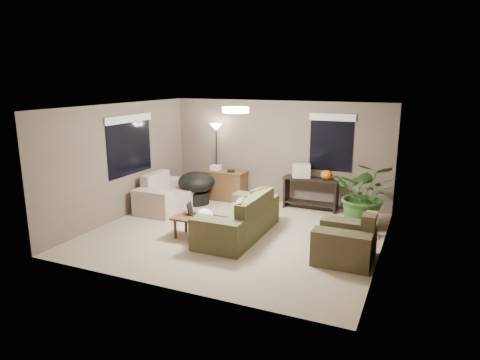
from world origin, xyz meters
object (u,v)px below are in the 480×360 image
at_px(floor_lamp, 216,136).
at_px(cat_scratching_post, 371,226).
at_px(loveseat, 167,197).
at_px(main_sofa, 240,221).
at_px(console_table, 311,191).
at_px(papasan_chair, 197,185).
at_px(armchair, 346,243).
at_px(houseplant, 365,201).
at_px(coffee_table, 199,221).
at_px(desk, 225,185).

distance_m(floor_lamp, cat_scratching_post, 4.45).
relative_size(loveseat, floor_lamp, 0.84).
height_order(main_sofa, cat_scratching_post, main_sofa).
relative_size(main_sofa, console_table, 1.69).
bearing_deg(loveseat, papasan_chair, 56.78).
bearing_deg(armchair, houseplant, 88.74).
height_order(coffee_table, console_table, console_table).
bearing_deg(cat_scratching_post, coffee_table, -154.62).
distance_m(console_table, houseplant, 1.55).
distance_m(desk, papasan_chair, 0.78).
bearing_deg(cat_scratching_post, papasan_chair, 171.91).
relative_size(floor_lamp, cat_scratching_post, 3.82).
bearing_deg(houseplant, console_table, 149.76).
distance_m(main_sofa, console_table, 2.43).
height_order(desk, houseplant, houseplant).
relative_size(armchair, houseplant, 0.71).
relative_size(papasan_chair, cat_scratching_post, 1.84).
relative_size(floor_lamp, houseplant, 1.36).
bearing_deg(cat_scratching_post, main_sofa, -157.66).
bearing_deg(main_sofa, armchair, -9.05).
relative_size(main_sofa, cat_scratching_post, 4.40).
bearing_deg(armchair, cat_scratching_post, 79.09).
height_order(main_sofa, loveseat, same).
distance_m(coffee_table, desk, 2.75).
bearing_deg(coffee_table, console_table, 61.88).
relative_size(main_sofa, desk, 2.00).
distance_m(loveseat, coffee_table, 2.14).
bearing_deg(main_sofa, coffee_table, -144.88).
relative_size(main_sofa, coffee_table, 2.20).
relative_size(console_table, cat_scratching_post, 2.60).
distance_m(loveseat, cat_scratching_post, 4.65).
xyz_separation_m(main_sofa, houseplant, (2.15, 1.50, 0.25)).
bearing_deg(console_table, main_sofa, -109.56).
distance_m(loveseat, console_table, 3.39).
distance_m(coffee_table, floor_lamp, 3.17).
bearing_deg(armchair, desk, 144.17).
bearing_deg(houseplant, loveseat, -172.40).
bearing_deg(armchair, loveseat, 164.18).
bearing_deg(papasan_chair, main_sofa, -40.14).
distance_m(loveseat, desk, 1.57).
xyz_separation_m(coffee_table, houseplant, (2.80, 1.96, 0.19)).
relative_size(main_sofa, floor_lamp, 1.15).
distance_m(desk, console_table, 2.20).
bearing_deg(console_table, floor_lamp, -179.97).
height_order(loveseat, houseplant, houseplant).
relative_size(coffee_table, desk, 0.91).
relative_size(loveseat, papasan_chair, 1.74).
relative_size(main_sofa, armchair, 2.20).
xyz_separation_m(floor_lamp, cat_scratching_post, (4.02, -1.31, -1.38)).
xyz_separation_m(main_sofa, cat_scratching_post, (2.36, 0.97, -0.08)).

